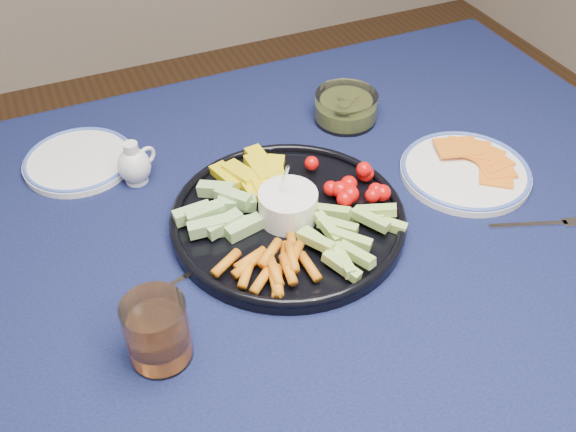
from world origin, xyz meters
name	(u,v)px	position (x,y,z in m)	size (l,w,h in m)	color
dining_table	(230,301)	(0.00, 0.00, 0.66)	(1.67, 1.07, 0.75)	#4F2A1A
crudite_platter	(286,215)	(0.12, 0.04, 0.77)	(0.37, 0.37, 0.12)	black
creamer_pitcher	(135,165)	(-0.07, 0.25, 0.78)	(0.07, 0.06, 0.08)	white
pickle_bowl	(346,108)	(0.34, 0.27, 0.77)	(0.12, 0.12, 0.06)	silver
cheese_plate	(466,170)	(0.45, 0.03, 0.76)	(0.22, 0.22, 0.03)	white
juice_tumbler	(158,334)	(-0.13, -0.12, 0.79)	(0.08, 0.08, 0.10)	silver
fork_left	(183,279)	(-0.07, -0.01, 0.75)	(0.16, 0.06, 0.00)	silver
fork_right	(544,224)	(0.49, -0.13, 0.75)	(0.15, 0.07, 0.00)	silver
side_plate_extra	(79,160)	(-0.16, 0.33, 0.75)	(0.19, 0.19, 0.02)	white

